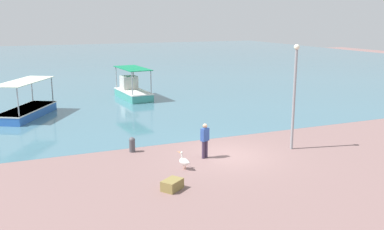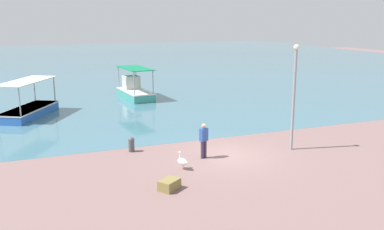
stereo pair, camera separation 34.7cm
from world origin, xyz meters
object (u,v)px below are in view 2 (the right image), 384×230
at_px(fishing_boat_far_right, 29,109).
at_px(lamp_post, 294,91).
at_px(mooring_bollard, 131,144).
at_px(cargo_crate, 169,185).
at_px(fisherman_standing, 204,140).
at_px(fishing_boat_far_left, 135,90).
at_px(pelican, 182,161).

relative_size(fishing_boat_far_right, lamp_post, 1.04).
bearing_deg(mooring_bollard, fishing_boat_far_right, 114.06).
relative_size(lamp_post, cargo_crate, 6.36).
xyz_separation_m(mooring_bollard, fisherman_standing, (2.96, -2.25, 0.50)).
relative_size(fishing_boat_far_left, mooring_bollard, 6.24).
bearing_deg(lamp_post, fishing_boat_far_right, 133.51).
xyz_separation_m(lamp_post, fisherman_standing, (-4.69, 0.39, -2.10)).
bearing_deg(fishing_boat_far_right, lamp_post, -46.49).
bearing_deg(fisherman_standing, lamp_post, -4.76).
bearing_deg(mooring_bollard, fishing_boat_far_left, 75.07).
relative_size(fishing_boat_far_right, fisherman_standing, 3.26).
bearing_deg(pelican, cargo_crate, -123.12).
height_order(fishing_boat_far_left, fisherman_standing, fishing_boat_far_left).
bearing_deg(fishing_boat_far_left, fishing_boat_far_right, -154.52).
distance_m(fishing_boat_far_right, lamp_post, 17.93).
relative_size(pelican, fisherman_standing, 0.47).
bearing_deg(fishing_boat_far_right, mooring_bollard, -65.94).
xyz_separation_m(fisherman_standing, cargo_crate, (-2.77, -3.05, -0.70)).
height_order(fishing_boat_far_right, pelican, fishing_boat_far_right).
bearing_deg(fishing_boat_far_left, mooring_bollard, -104.93).
relative_size(lamp_post, mooring_bollard, 6.96).
xyz_separation_m(lamp_post, mooring_bollard, (-7.65, 2.64, -2.60)).
height_order(fisherman_standing, cargo_crate, fisherman_standing).
height_order(pelican, fisherman_standing, fisherman_standing).
bearing_deg(mooring_bollard, pelican, -66.49).
xyz_separation_m(fishing_boat_far_left, mooring_bollard, (-3.79, -14.22, -0.25)).
relative_size(pelican, lamp_post, 0.15).
distance_m(fishing_boat_far_right, mooring_bollard, 11.21).
height_order(pelican, mooring_bollard, pelican).
distance_m(lamp_post, mooring_bollard, 8.50).
distance_m(fishing_boat_far_left, lamp_post, 17.45).
xyz_separation_m(pelican, lamp_post, (6.19, 0.72, 2.63)).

